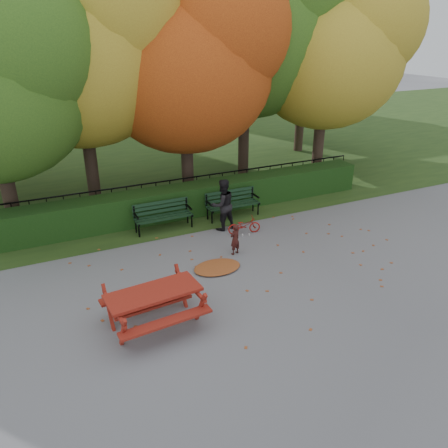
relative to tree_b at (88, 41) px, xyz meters
name	(u,v)px	position (x,y,z in m)	size (l,w,h in m)	color
ground	(257,274)	(2.44, -6.75, -5.40)	(90.00, 90.00, 0.00)	slate
grass_strip	(126,149)	(2.44, 7.25, -5.40)	(90.00, 90.00, 0.00)	#1F3714
building_right	(176,25)	(10.44, 21.25, 0.60)	(9.00, 6.00, 12.00)	#C5B197
hedge	(192,199)	(2.44, -2.25, -4.90)	(13.00, 0.90, 1.00)	black
iron_fence	(184,191)	(2.44, -1.45, -4.87)	(14.00, 0.04, 1.02)	black
tree_b	(88,41)	(0.00, 0.00, 0.00)	(6.72, 6.40, 8.79)	black
tree_c	(196,60)	(3.28, -0.78, -0.58)	(6.30, 6.00, 8.00)	black
tree_d	(258,22)	(6.32, 0.48, 0.58)	(7.14, 6.80, 9.58)	black
tree_e	(338,48)	(8.97, -0.98, -0.32)	(6.09, 5.80, 8.16)	black
tree_g	(315,37)	(10.78, 3.02, -0.03)	(6.30, 6.00, 8.55)	black
bench_left	(163,214)	(1.14, -3.04, -4.88)	(1.80, 0.57, 0.88)	black
bench_right	(232,202)	(3.54, -3.04, -4.88)	(1.80, 0.57, 0.88)	black
picnic_table	(154,299)	(-0.52, -7.63, -4.76)	(2.06, 1.72, 0.94)	maroon
leaf_pile	(217,267)	(1.64, -6.04, -5.36)	(1.27, 0.88, 0.09)	maroon
leaf_scatter	(251,269)	(2.44, -6.45, -5.40)	(9.00, 5.70, 0.01)	maroon
child	(235,239)	(2.43, -5.50, -4.95)	(0.33, 0.22, 0.90)	#381412
adult	(223,205)	(2.83, -3.85, -4.59)	(0.79, 0.62, 1.63)	black
bicycle	(244,225)	(3.29, -4.42, -5.14)	(0.35, 1.01, 0.53)	#9A140E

